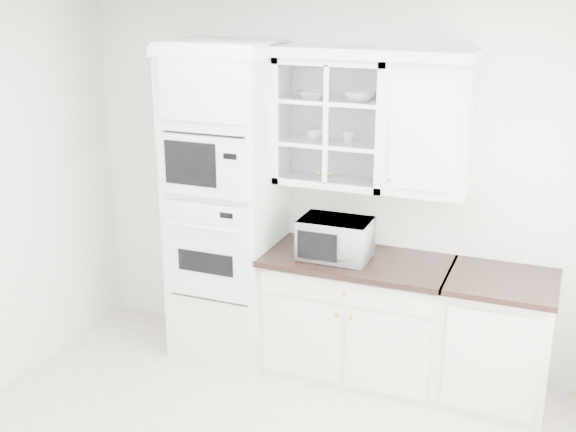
% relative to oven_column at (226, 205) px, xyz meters
% --- Properties ---
extents(room_shell, '(4.00, 3.50, 2.70)m').
position_rel_oven_column_xyz_m(room_shell, '(0.75, -0.99, 0.58)').
color(room_shell, white).
rests_on(room_shell, ground).
extents(oven_column, '(0.76, 0.68, 2.40)m').
position_rel_oven_column_xyz_m(oven_column, '(0.00, 0.00, 0.00)').
color(oven_column, white).
rests_on(oven_column, ground).
extents(base_cabinet_run, '(1.32, 0.67, 0.92)m').
position_rel_oven_column_xyz_m(base_cabinet_run, '(1.03, 0.03, -0.74)').
color(base_cabinet_run, white).
rests_on(base_cabinet_run, ground).
extents(extra_base_cabinet, '(0.72, 0.67, 0.92)m').
position_rel_oven_column_xyz_m(extra_base_cabinet, '(2.03, 0.03, -0.74)').
color(extra_base_cabinet, white).
rests_on(extra_base_cabinet, ground).
extents(upper_cabinet_glass, '(0.80, 0.33, 0.90)m').
position_rel_oven_column_xyz_m(upper_cabinet_glass, '(0.78, 0.17, 0.65)').
color(upper_cabinet_glass, white).
rests_on(upper_cabinet_glass, room_shell).
extents(upper_cabinet_solid, '(0.55, 0.33, 0.90)m').
position_rel_oven_column_xyz_m(upper_cabinet_solid, '(1.46, 0.17, 0.65)').
color(upper_cabinet_solid, white).
rests_on(upper_cabinet_solid, room_shell).
extents(crown_molding, '(2.14, 0.38, 0.07)m').
position_rel_oven_column_xyz_m(crown_molding, '(0.68, 0.14, 1.14)').
color(crown_molding, white).
rests_on(crown_molding, room_shell).
extents(countertop_microwave, '(0.49, 0.41, 0.29)m').
position_rel_oven_column_xyz_m(countertop_microwave, '(0.88, -0.03, -0.14)').
color(countertop_microwave, white).
rests_on(countertop_microwave, base_cabinet_run).
extents(bowl_a, '(0.24, 0.24, 0.05)m').
position_rel_oven_column_xyz_m(bowl_a, '(0.63, 0.15, 0.84)').
color(bowl_a, white).
rests_on(bowl_a, upper_cabinet_glass).
extents(bowl_b, '(0.26, 0.26, 0.06)m').
position_rel_oven_column_xyz_m(bowl_b, '(0.97, 0.16, 0.84)').
color(bowl_b, white).
rests_on(bowl_b, upper_cabinet_glass).
extents(cup_a, '(0.12, 0.12, 0.08)m').
position_rel_oven_column_xyz_m(cup_a, '(0.64, 0.16, 0.55)').
color(cup_a, white).
rests_on(cup_a, upper_cabinet_glass).
extents(cup_b, '(0.12, 0.12, 0.09)m').
position_rel_oven_column_xyz_m(cup_b, '(0.90, 0.16, 0.56)').
color(cup_b, white).
rests_on(cup_b, upper_cabinet_glass).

